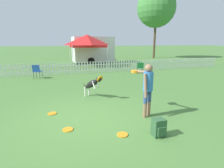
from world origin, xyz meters
The scene contains 13 objects.
ground_plane centered at (0.00, 0.00, 0.00)m, with size 240.00×240.00×0.00m, color #4C7A38.
handler_person centered at (1.67, -0.35, 0.97)m, with size 0.41×1.06×1.56m.
leaping_dog centered at (0.51, 1.86, 0.57)m, with size 0.71×1.15×0.95m.
frisbee_near_handler centered at (-0.62, -0.56, 0.01)m, with size 0.26×0.26×0.02m.
frisbee_near_dog centered at (-1.01, 0.63, 0.01)m, with size 0.26×0.26×0.02m.
frisbee_midfield centered at (0.61, -1.21, 0.01)m, with size 0.26×0.26×0.02m.
backpack_on_grass centered at (1.40, -1.49, 0.21)m, with size 0.28×0.27×0.42m.
picket_fence centered at (0.00, 7.52, 0.43)m, with size 25.63×0.04×0.84m.
folding_chair_blue_left centered at (4.82, 6.39, 0.47)m, with size 0.57×0.58×0.80m.
folding_chair_center centered at (-1.96, 6.64, 0.51)m, with size 0.57×0.58×0.85m.
canopy_tent_main centered at (1.99, 11.49, 2.29)m, with size 3.03×3.03×2.86m.
equipment_trailer centered at (2.99, 14.00, 1.44)m, with size 5.06×2.45×2.74m.
tree_left_grove centered at (12.48, 17.54, 6.70)m, with size 5.17×5.17×9.30m.
Camera 1 is at (-0.75, -4.72, 2.14)m, focal length 28.00 mm.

